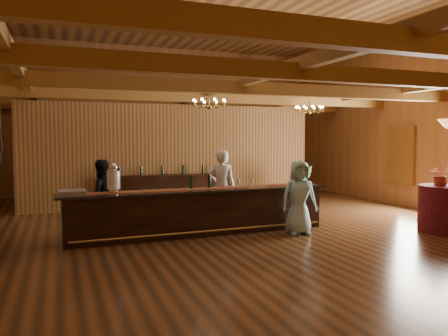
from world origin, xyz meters
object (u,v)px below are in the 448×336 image
object	(u,v)px
staff_second	(101,197)
chandelier_left	(209,103)
chandelier_right	(309,109)
floor_plant	(302,185)
guest	(299,197)
tasting_bar	(201,211)
round_table	(447,209)
beverage_dispenser	(114,179)
raffle_drum	(297,177)
bartender	(221,188)
backbar_shelf	(173,191)

from	to	relation	value
staff_second	chandelier_left	bearing A→B (deg)	168.76
chandelier_right	floor_plant	size ratio (longest dim) A/B	0.65
guest	chandelier_right	bearing A→B (deg)	65.01
tasting_bar	round_table	bearing A→B (deg)	-18.96
beverage_dispenser	raffle_drum	size ratio (longest dim) A/B	1.76
round_table	chandelier_left	bearing A→B (deg)	150.67
chandelier_left	tasting_bar	bearing A→B (deg)	-118.97
round_table	bartender	size ratio (longest dim) A/B	0.66
staff_second	bartender	bearing A→B (deg)	164.47
tasting_bar	backbar_shelf	distance (m)	3.71
bartender	guest	bearing A→B (deg)	151.46
beverage_dispenser	staff_second	bearing A→B (deg)	103.26
guest	floor_plant	distance (m)	4.12
tasting_bar	backbar_shelf	size ratio (longest dim) A/B	1.68
staff_second	floor_plant	distance (m)	6.52
raffle_drum	bartender	size ratio (longest dim) A/B	0.19
raffle_drum	round_table	distance (m)	3.35
bartender	staff_second	world-z (taller)	bartender
bartender	guest	world-z (taller)	bartender
bartender	floor_plant	bearing A→B (deg)	-128.67
raffle_drum	round_table	bearing A→B (deg)	-30.71
raffle_drum	staff_second	bearing A→B (deg)	169.41
backbar_shelf	bartender	bearing A→B (deg)	-73.29
beverage_dispenser	staff_second	distance (m)	0.95
raffle_drum	backbar_shelf	bearing A→B (deg)	119.18
guest	floor_plant	xyz separation A→B (m)	(2.18, 3.50, -0.19)
tasting_bar	round_table	size ratio (longest dim) A/B	4.99
beverage_dispenser	chandelier_left	size ratio (longest dim) A/B	0.75
backbar_shelf	tasting_bar	bearing A→B (deg)	-86.72
beverage_dispenser	round_table	xyz separation A→B (m)	(7.04, -1.70, -0.76)
chandelier_right	staff_second	world-z (taller)	chandelier_right
round_table	staff_second	world-z (taller)	staff_second
beverage_dispenser	raffle_drum	bearing A→B (deg)	-0.21
beverage_dispenser	round_table	distance (m)	7.28
beverage_dispenser	chandelier_right	size ratio (longest dim) A/B	0.75
guest	floor_plant	world-z (taller)	guest
beverage_dispenser	staff_second	size ratio (longest dim) A/B	0.37
floor_plant	raffle_drum	bearing A→B (deg)	-123.03
backbar_shelf	bartender	distance (m)	3.00
backbar_shelf	chandelier_left	size ratio (longest dim) A/B	4.41
chandelier_right	tasting_bar	bearing A→B (deg)	-151.20
backbar_shelf	guest	bearing A→B (deg)	-60.71
chandelier_left	floor_plant	size ratio (longest dim) A/B	0.65
raffle_drum	guest	bearing A→B (deg)	-117.42
beverage_dispenser	chandelier_left	bearing A→B (deg)	21.65
staff_second	floor_plant	world-z (taller)	staff_second
bartender	chandelier_right	bearing A→B (deg)	-135.22
backbar_shelf	guest	distance (m)	4.73
round_table	chandelier_right	size ratio (longest dim) A/B	1.49
round_table	bartender	world-z (taller)	bartender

